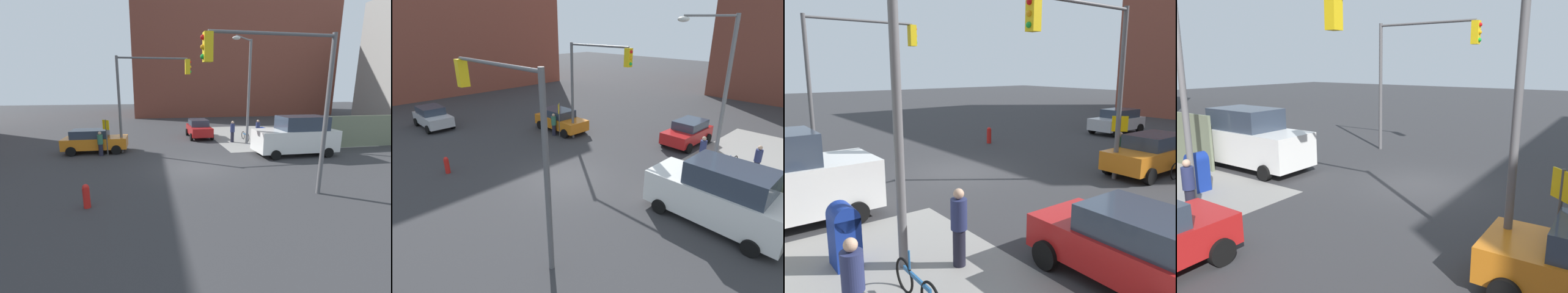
{
  "view_description": "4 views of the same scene",
  "coord_description": "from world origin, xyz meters",
  "views": [
    {
      "loc": [
        -2.56,
        -13.97,
        4.47
      ],
      "look_at": [
        0.25,
        1.73,
        0.85
      ],
      "focal_mm": 24.0,
      "sensor_mm": 36.0,
      "label": 1
    },
    {
      "loc": [
        10.99,
        -9.19,
        7.46
      ],
      "look_at": [
        0.59,
        0.99,
        1.69
      ],
      "focal_mm": 28.0,
      "sensor_mm": 36.0,
      "label": 2
    },
    {
      "loc": [
        8.45,
        12.96,
        4.28
      ],
      "look_at": [
        0.09,
        1.76,
        1.4
      ],
      "focal_mm": 35.0,
      "sensor_mm": 36.0,
      "label": 3
    },
    {
      "loc": [
        -6.31,
        12.42,
        4.51
      ],
      "look_at": [
        0.89,
        1.66,
        1.69
      ],
      "focal_mm": 35.0,
      "sensor_mm": 36.0,
      "label": 4
    }
  ],
  "objects": [
    {
      "name": "warning_sign_two_way",
      "position": [
        -5.4,
        3.99,
        1.64
      ],
      "size": [
        0.48,
        0.48,
        2.4
      ],
      "color": "#4C4C4C",
      "rests_on": "ground"
    },
    {
      "name": "ground_plane",
      "position": [
        0.0,
        0.0,
        0.0
      ],
      "size": [
        120.0,
        120.0,
        0.0
      ],
      "primitive_type": "plane",
      "color": "#333335"
    },
    {
      "name": "mailbox_blue",
      "position": [
        6.2,
        5.0,
        0.76
      ],
      "size": [
        0.56,
        0.64,
        1.43
      ],
      "color": "navy",
      "rests_on": "ground"
    },
    {
      "name": "traffic_signal_nw_corner",
      "position": [
        -2.6,
        4.5,
        4.6
      ],
      "size": [
        5.04,
        0.36,
        6.5
      ],
      "color": "#59595B",
      "rests_on": "ground"
    },
    {
      "name": "traffic_signal_se_corner",
      "position": [
        2.49,
        -4.5,
        4.62
      ],
      "size": [
        5.29,
        0.36,
        6.5
      ],
      "color": "#59595B",
      "rests_on": "ground"
    },
    {
      "name": "van_white_delivery",
      "position": [
        7.12,
        1.8,
        1.28
      ],
      "size": [
        5.4,
        2.32,
        2.62
      ],
      "color": "white",
      "rests_on": "ground"
    },
    {
      "name": "street_lamp_corner",
      "position": [
        4.94,
        5.54,
        4.7
      ],
      "size": [
        2.09,
        1.96,
        8.0
      ],
      "color": "slate",
      "rests_on": "ground"
    },
    {
      "name": "pedestrian_crossing",
      "position": [
        4.2,
        6.5,
        0.93
      ],
      "size": [
        0.36,
        0.36,
        1.78
      ],
      "rotation": [
        0.0,
        0.0,
        5.99
      ],
      "color": "navy",
      "rests_on": "ground"
    }
  ]
}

